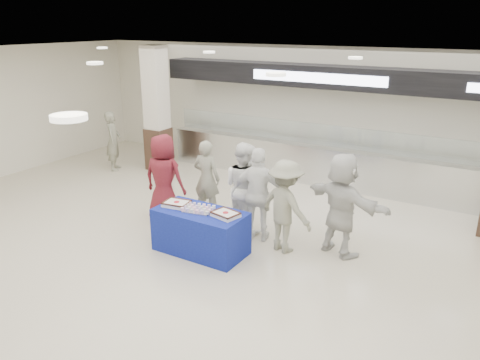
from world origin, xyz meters
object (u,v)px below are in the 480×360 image
Objects in this scene: display_table at (201,231)px; chef_short at (259,195)px; sheet_cake_left at (177,203)px; cupcake_tray at (198,209)px; soldier_bg at (113,141)px; civilian_maroon at (164,178)px; soldier_a at (207,178)px; civilian_white at (342,205)px; sheet_cake_right at (226,214)px; soldier_b at (285,207)px; chef_tall at (244,187)px.

chef_short is at bearing 56.83° from display_table.
sheet_cake_left reaches higher than cupcake_tray.
chef_short is 1.10× the size of soldier_bg.
civilian_maroon reaches higher than sheet_cake_left.
display_table is 1.67m from soldier_a.
civilian_maroon is 0.98× the size of civilian_white.
sheet_cake_right is 0.93× the size of cupcake_tray.
cupcake_tray reaches higher than display_table.
chef_short is (0.61, 0.92, 0.48)m from display_table.
soldier_b is 0.93m from civilian_white.
sheet_cake_right is (0.49, 0.03, 0.42)m from display_table.
sheet_cake_right is 1.93m from civilian_white.
soldier_a is (-1.32, 1.37, -0.01)m from sheet_cake_right.
sheet_cake_right is 0.30× the size of soldier_bg.
sheet_cake_right is 0.28× the size of chef_tall.
chef_tall is (0.99, -0.21, 0.07)m from soldier_a.
soldier_bg is at bearing -37.89° from civilian_maroon.
soldier_bg is (-4.69, 2.68, 0.40)m from display_table.
soldier_b is (2.02, -0.61, 0.03)m from soldier_a.
sheet_cake_left is at bearing -177.67° from sheet_cake_right.
soldier_bg reaches higher than display_table.
chef_short is 1.45m from civilian_white.
sheet_cake_right is at bearing 57.17° from civilian_white.
chef_short reaches higher than sheet_cake_right.
cupcake_tray is 1.13m from chef_short.
sheet_cake_left is at bearing 23.90° from chef_short.
civilian_white is (3.45, 0.39, 0.02)m from civilian_maroon.
sheet_cake_right is 1.04m from soldier_b.
soldier_b reaches higher than display_table.
chef_tall reaches higher than cupcake_tray.
soldier_b is at bearing 46.91° from sheet_cake_right.
civilian_white reaches higher than chef_short.
sheet_cake_left is 0.28× the size of chef_tall.
chef_tall reaches higher than soldier_bg.
chef_short is at bearing 54.78° from cupcake_tray.
sheet_cake_left reaches higher than display_table.
chef_short is at bearing 157.10° from soldier_a.
civilian_white is at bearing 36.18° from sheet_cake_right.
chef_tall is at bearing -46.39° from chef_short.
display_table is 1.29m from chef_tall.
soldier_b reaches higher than soldier_bg.
soldier_a reaches higher than cupcake_tray.
sheet_cake_left is (-0.48, -0.01, 0.42)m from display_table.
sheet_cake_left is at bearing 45.96° from civilian_white.
soldier_a is (-0.79, 1.39, -0.01)m from cupcake_tray.
display_table is at bearing -176.71° from sheet_cake_right.
chef_tall reaches higher than soldier_a.
civilian_maroon reaches higher than soldier_b.
civilian_white reaches higher than soldier_a.
sheet_cake_left is at bearing 41.55° from soldier_b.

